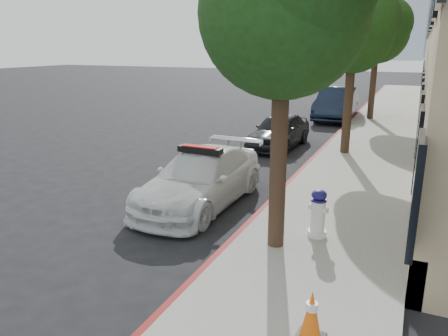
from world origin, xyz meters
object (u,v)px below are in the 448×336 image
at_px(parked_car_far, 337,103).
at_px(traffic_cone, 311,316).
at_px(fire_hydrant, 318,214).
at_px(police_car, 201,178).
at_px(parked_car_mid, 279,131).

xyz_separation_m(parked_car_far, traffic_cone, (2.93, -18.41, -0.34)).
bearing_deg(fire_hydrant, police_car, 177.46).
height_order(parked_car_mid, parked_car_far, parked_car_far).
relative_size(parked_car_mid, parked_car_far, 0.75).
distance_m(police_car, parked_car_far, 14.24).
bearing_deg(parked_car_mid, parked_car_far, 86.71).
relative_size(police_car, parked_car_mid, 1.20).
relative_size(police_car, fire_hydrant, 4.75).
relative_size(parked_car_mid, fire_hydrant, 3.97).
relative_size(parked_car_far, traffic_cone, 7.27).
xyz_separation_m(police_car, fire_hydrant, (3.07, -1.04, -0.04)).
relative_size(police_car, parked_car_far, 0.90).
xyz_separation_m(parked_car_mid, parked_car_far, (0.82, 7.50, 0.18)).
bearing_deg(traffic_cone, parked_car_far, 99.04).
bearing_deg(parked_car_far, fire_hydrant, -83.03).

